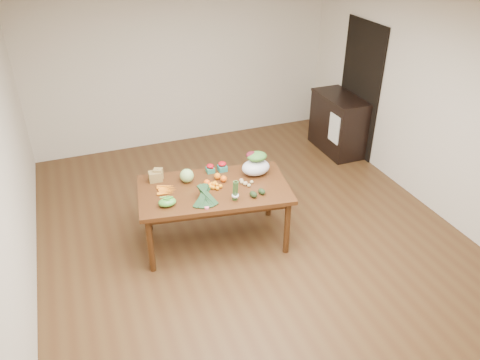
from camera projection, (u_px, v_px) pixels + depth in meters
name	position (u px, v px, depth m)	size (l,w,h in m)	color
floor	(251.00, 236.00, 5.82)	(6.00, 6.00, 0.00)	#50351B
ceiling	(254.00, 9.00, 4.45)	(5.00, 6.00, 0.02)	white
room_walls	(252.00, 137.00, 5.13)	(5.02, 6.02, 2.70)	silver
dining_table	(215.00, 215.00, 5.56)	(1.71, 0.95, 0.75)	#462310
doorway_dark	(360.00, 90.00, 7.34)	(0.02, 1.00, 2.10)	black
cabinet	(338.00, 124.00, 7.63)	(0.52, 1.02, 0.94)	black
dish_towel	(334.00, 129.00, 7.27)	(0.02, 0.28, 0.45)	white
paper_bag	(155.00, 175.00, 5.46)	(0.20, 0.17, 0.14)	olive
cabbage	(187.00, 176.00, 5.44)	(0.16, 0.16, 0.16)	#A8CB75
strawberry_basket_a	(210.00, 169.00, 5.66)	(0.09, 0.09, 0.09)	red
strawberry_basket_b	(222.00, 167.00, 5.69)	(0.10, 0.10, 0.09)	red
orange_a	(207.00, 183.00, 5.39)	(0.08, 0.08, 0.08)	orange
orange_b	(217.00, 176.00, 5.52)	(0.08, 0.08, 0.08)	orange
orange_c	(224.00, 179.00, 5.47)	(0.08, 0.08, 0.08)	orange
mandarin_cluster	(214.00, 184.00, 5.35)	(0.18, 0.18, 0.08)	#FFAB0F
carrots	(167.00, 189.00, 5.31)	(0.22, 0.22, 0.03)	orange
snap_pea_bag	(167.00, 202.00, 5.03)	(0.19, 0.15, 0.09)	#529B34
kale_bunch	(205.00, 197.00, 5.04)	(0.32, 0.40, 0.16)	black
asparagus_bundle	(235.00, 191.00, 5.07)	(0.08, 0.08, 0.25)	#457334
potato_a	(242.00, 182.00, 5.43)	(0.05, 0.04, 0.04)	tan
potato_b	(245.00, 183.00, 5.40)	(0.06, 0.05, 0.05)	tan
potato_c	(252.00, 182.00, 5.44)	(0.05, 0.04, 0.04)	tan
potato_d	(241.00, 180.00, 5.47)	(0.05, 0.05, 0.04)	tan
potato_e	(249.00, 185.00, 5.37)	(0.05, 0.04, 0.04)	tan
avocado_a	(253.00, 194.00, 5.18)	(0.07, 0.10, 0.07)	black
avocado_b	(262.00, 192.00, 5.23)	(0.07, 0.10, 0.07)	black
salad_bag	(256.00, 165.00, 5.57)	(0.34, 0.26, 0.27)	silver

